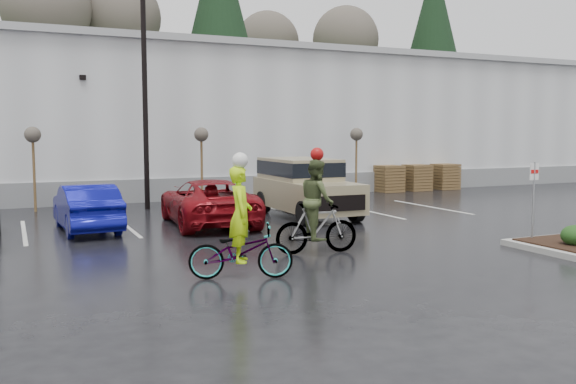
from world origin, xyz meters
name	(u,v)px	position (x,y,z in m)	size (l,w,h in m)	color
ground	(419,258)	(0.00, 0.00, 0.00)	(120.00, 120.00, 0.00)	black
warehouse	(181,121)	(0.00, 21.99, 3.65)	(60.50, 15.50, 7.20)	#B7BABC
wooded_ridge	(117,132)	(0.00, 45.00, 3.00)	(80.00, 25.00, 6.00)	#1F3E1A
lamppost	(144,61)	(-4.00, 12.00, 5.69)	(0.50, 1.00, 9.22)	black
sapling_west	(33,139)	(-8.00, 13.00, 2.73)	(0.60, 0.60, 3.20)	brown
sapling_mid	(201,139)	(-1.50, 13.00, 2.73)	(0.60, 0.60, 3.20)	brown
sapling_east	(356,138)	(6.00, 13.00, 2.73)	(0.60, 0.60, 3.20)	brown
pallet_stack_a	(389,179)	(8.50, 14.00, 0.68)	(1.20, 1.20, 1.35)	brown
pallet_stack_b	(416,178)	(10.20, 14.00, 0.68)	(1.20, 1.20, 1.35)	brown
pallet_stack_c	(445,176)	(12.00, 14.00, 0.68)	(1.20, 1.20, 1.35)	brown
shrub_a	(575,236)	(4.00, -1.00, 0.41)	(0.70, 0.70, 0.52)	black
fire_lane_sign	(534,192)	(3.80, 0.20, 1.41)	(0.30, 0.05, 2.20)	gray
car_blue	(87,207)	(-6.73, 7.56, 0.71)	(1.51, 4.33, 1.43)	#0B0E83
car_red	(208,202)	(-3.02, 7.20, 0.74)	(2.46, 5.33, 1.48)	maroon
suv_tan	(307,188)	(0.69, 7.50, 1.03)	(2.20, 5.10, 2.06)	gray
cyclist_hivis	(241,240)	(-4.57, -0.17, 0.79)	(2.25, 1.38, 2.58)	#3F3F44
cyclist_olive	(317,216)	(-1.98, 1.50, 0.94)	(2.08, 1.03, 2.62)	#3F3F44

